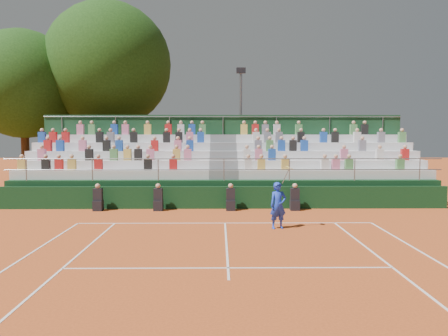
{
  "coord_description": "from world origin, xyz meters",
  "views": [
    {
      "loc": [
        -0.22,
        -16.11,
        3.33
      ],
      "look_at": [
        0.0,
        3.5,
        1.8
      ],
      "focal_mm": 35.0,
      "sensor_mm": 36.0,
      "label": 1
    }
  ],
  "objects_px": {
    "tree_west": "(23,84)",
    "floodlight_mast": "(241,116)",
    "tree_east": "(108,65)",
    "tennis_player": "(278,205)"
  },
  "relations": [
    {
      "from": "tree_west",
      "to": "floodlight_mast",
      "type": "xyz_separation_m",
      "value": [
        13.89,
        0.55,
        -2.0
      ]
    },
    {
      "from": "floodlight_mast",
      "to": "tennis_player",
      "type": "bearing_deg",
      "value": -87.24
    },
    {
      "from": "tennis_player",
      "to": "tree_west",
      "type": "height_order",
      "value": "tree_west"
    },
    {
      "from": "tennis_player",
      "to": "tree_east",
      "type": "bearing_deg",
      "value": 123.83
    },
    {
      "from": "tennis_player",
      "to": "tree_east",
      "type": "height_order",
      "value": "tree_east"
    },
    {
      "from": "tree_west",
      "to": "floodlight_mast",
      "type": "bearing_deg",
      "value": 2.26
    },
    {
      "from": "tree_east",
      "to": "floodlight_mast",
      "type": "xyz_separation_m",
      "value": [
        8.7,
        -0.41,
        -3.35
      ]
    },
    {
      "from": "tree_west",
      "to": "tree_east",
      "type": "relative_size",
      "value": 0.83
    },
    {
      "from": "tree_west",
      "to": "tree_east",
      "type": "distance_m",
      "value": 5.45
    },
    {
      "from": "tree_west",
      "to": "tree_east",
      "type": "xyz_separation_m",
      "value": [
        5.19,
        0.96,
        1.35
      ]
    }
  ]
}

